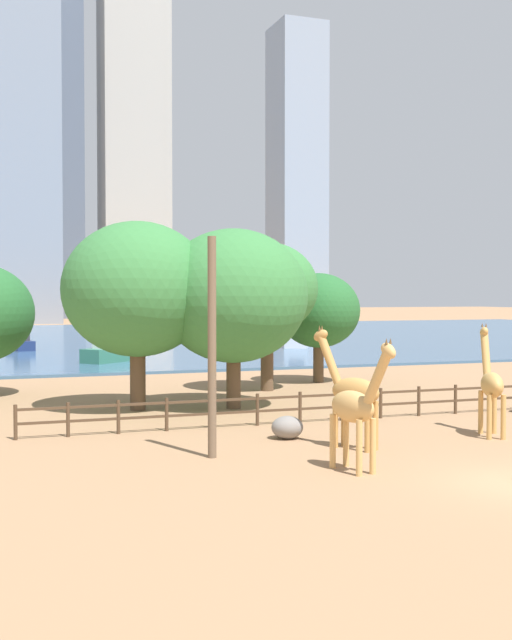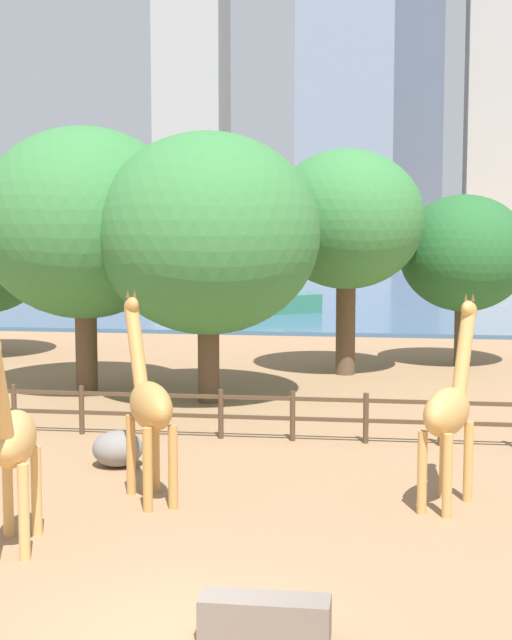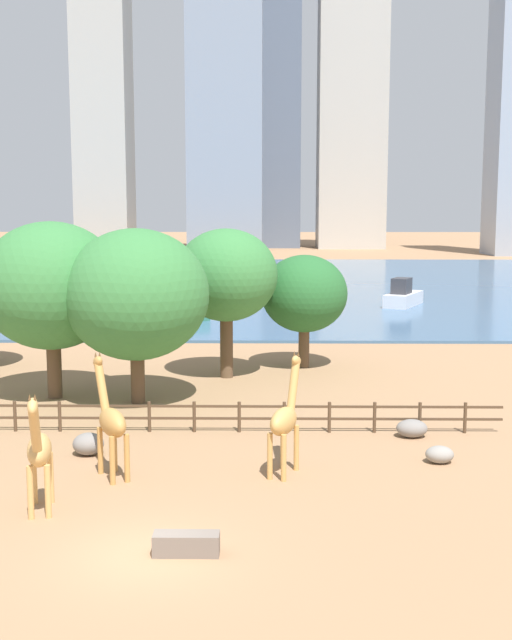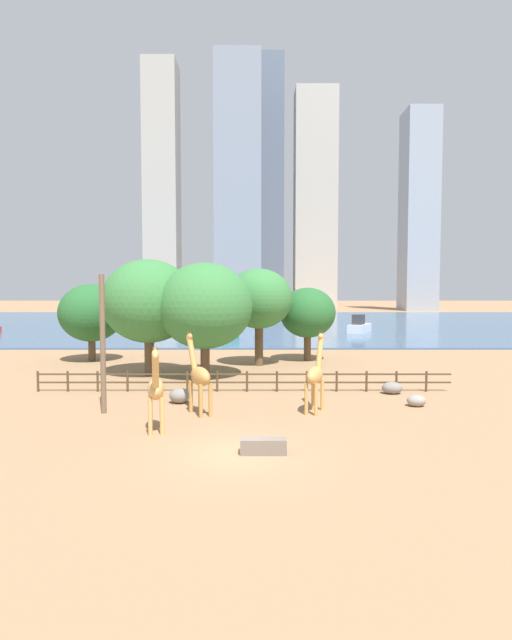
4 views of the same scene
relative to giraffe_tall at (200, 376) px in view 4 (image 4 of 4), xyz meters
name	(u,v)px [view 4 (image 4 of 4)]	position (x,y,z in m)	size (l,w,h in m)	color
ground_plane	(253,322)	(2.18, 73.62, -1.99)	(400.00, 400.00, 0.00)	#9E7551
harbor_water	(253,323)	(2.18, 70.62, -1.89)	(180.00, 86.00, 0.20)	#3D6084
giraffe_tall	(200,376)	(0.00, 0.00, 0.00)	(1.82, 2.65, 4.23)	#C18C47
giraffe_companion	(316,375)	(6.04, 0.40, -0.03)	(1.42, 2.52, 4.22)	tan
giraffe_young	(157,389)	(-1.56, -3.37, -0.03)	(1.08, 2.93, 4.09)	tan
utility_pole	(104,344)	(-4.99, 0.14, 1.61)	(0.28, 0.28, 7.21)	brown
boulder_near_fence	(393,388)	(11.35, 4.97, -1.62)	(1.28, 0.99, 0.74)	gray
boulder_by_pole	(181,396)	(-1.38, 2.46, -1.57)	(1.18, 1.12, 0.84)	gray
boulder_small	(417,401)	(11.78, 1.65, -1.67)	(1.05, 0.85, 0.64)	gray
feeding_trough	(264,446)	(3.23, -6.32, -1.69)	(1.80, 0.60, 0.60)	#72665B
enclosure_fence	(239,380)	(1.84, 5.62, -1.23)	(26.12, 0.14, 1.30)	#4C3826
tree_left_large	(150,301)	(-5.06, 11.61, 3.56)	(6.90, 6.90, 8.68)	brown
tree_center_broad	(92,313)	(-11.84, 19.13, 2.34)	(5.71, 5.71, 6.92)	brown
tree_right_tall	(206,306)	(-0.77, 10.54, 3.26)	(6.92, 6.92, 8.38)	brown
tree_left_small	(260,299)	(3.19, 16.54, 3.64)	(5.62, 5.62, 8.20)	brown
tree_right_small	(308,313)	(7.58, 19.34, 2.35)	(5.01, 5.01, 6.61)	brown
boat_ferry	(360,326)	(18.11, 47.43, -0.89)	(4.56, 6.35, 2.64)	silver
boat_sailboat	(189,326)	(-7.65, 51.90, -1.12)	(2.44, 4.69, 1.96)	navy
boat_tug	(218,333)	(-1.96, 36.28, -0.99)	(5.34, 4.85, 2.34)	#337259
skyline_tower_needle	(267,185)	(6.86, 163.11, 43.43)	(12.24, 15.86, 90.85)	slate
skyline_block_central	(163,188)	(-26.13, 130.71, 35.82)	(10.15, 11.02, 75.61)	#ADA89E
skyline_tower_glass	(420,212)	(53.64, 131.34, 28.79)	(9.90, 11.10, 61.56)	#939EAD
skyline_block_left	(316,200)	(24.33, 156.96, 36.89)	(14.93, 11.52, 77.75)	#B7B2A8
skyline_block_right	(239,186)	(-2.57, 130.82, 36.69)	(14.13, 14.52, 77.35)	gray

